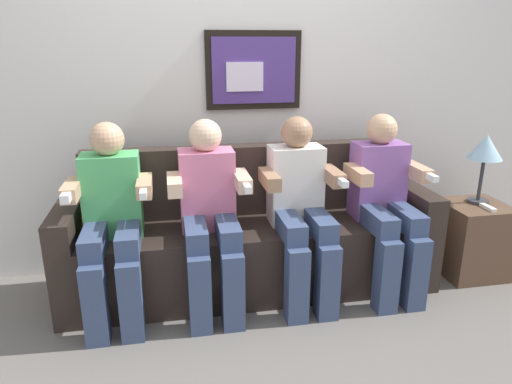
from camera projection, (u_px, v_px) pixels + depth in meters
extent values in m
plane|color=#66605B|center=(261.00, 312.00, 2.77)|extent=(6.13, 6.13, 0.00)
cube|color=silver|center=(238.00, 78.00, 3.09)|extent=(4.72, 0.05, 2.60)
cube|color=black|center=(253.00, 70.00, 3.05)|extent=(0.63, 0.03, 0.50)
cube|color=#4C337F|center=(254.00, 71.00, 3.04)|extent=(0.55, 0.02, 0.42)
cube|color=silver|center=(245.00, 77.00, 3.03)|extent=(0.24, 0.02, 0.18)
cube|color=#2D231E|center=(252.00, 256.00, 2.97)|extent=(2.04, 0.58, 0.45)
cube|color=#2D231E|center=(246.00, 179.00, 3.04)|extent=(2.04, 0.14, 0.45)
cube|color=#2D231E|center=(70.00, 258.00, 2.75)|extent=(0.14, 0.58, 0.62)
cube|color=#2D231E|center=(411.00, 232.00, 3.14)|extent=(0.14, 0.58, 0.62)
cube|color=#4CB266|center=(112.00, 195.00, 2.67)|extent=(0.32, 0.20, 0.48)
sphere|color=tan|center=(107.00, 139.00, 2.58)|extent=(0.19, 0.19, 0.19)
cube|color=#38476B|center=(95.00, 239.00, 2.53)|extent=(0.12, 0.40, 0.12)
cube|color=#38476B|center=(129.00, 236.00, 2.56)|extent=(0.12, 0.40, 0.12)
cube|color=#38476B|center=(95.00, 304.00, 2.43)|extent=(0.12, 0.12, 0.45)
cube|color=#38476B|center=(131.00, 301.00, 2.46)|extent=(0.12, 0.12, 0.45)
cube|color=tan|center=(72.00, 190.00, 2.50)|extent=(0.08, 0.28, 0.08)
cube|color=tan|center=(145.00, 186.00, 2.57)|extent=(0.08, 0.28, 0.08)
cube|color=white|center=(143.00, 193.00, 2.42)|extent=(0.04, 0.13, 0.04)
cube|color=white|center=(66.00, 197.00, 2.35)|extent=(0.04, 0.10, 0.04)
cube|color=pink|center=(207.00, 190.00, 2.77)|extent=(0.32, 0.20, 0.48)
sphere|color=beige|center=(205.00, 136.00, 2.67)|extent=(0.19, 0.19, 0.19)
cube|color=#38476B|center=(195.00, 232.00, 2.62)|extent=(0.12, 0.40, 0.12)
cube|color=#38476B|center=(227.00, 229.00, 2.66)|extent=(0.12, 0.40, 0.12)
cube|color=#38476B|center=(200.00, 294.00, 2.52)|extent=(0.12, 0.12, 0.45)
cube|color=#38476B|center=(233.00, 291.00, 2.56)|extent=(0.12, 0.12, 0.45)
cube|color=beige|center=(175.00, 184.00, 2.60)|extent=(0.08, 0.28, 0.08)
cube|color=beige|center=(242.00, 181.00, 2.67)|extent=(0.08, 0.28, 0.08)
cube|color=white|center=(246.00, 187.00, 2.52)|extent=(0.04, 0.13, 0.04)
cube|color=white|center=(295.00, 185.00, 2.87)|extent=(0.32, 0.20, 0.48)
sphere|color=#9E7556|center=(297.00, 132.00, 2.77)|extent=(0.19, 0.19, 0.19)
cube|color=#38476B|center=(289.00, 225.00, 2.72)|extent=(0.12, 0.40, 0.12)
cube|color=#38476B|center=(318.00, 223.00, 2.75)|extent=(0.12, 0.40, 0.12)
cube|color=#38476B|center=(297.00, 285.00, 2.62)|extent=(0.12, 0.12, 0.45)
cube|color=#38476B|center=(327.00, 282.00, 2.65)|extent=(0.12, 0.12, 0.45)
cube|color=#9E7556|center=(269.00, 179.00, 2.70)|extent=(0.08, 0.28, 0.08)
cube|color=#9E7556|center=(332.00, 176.00, 2.77)|extent=(0.08, 0.28, 0.08)
cube|color=white|center=(342.00, 182.00, 2.62)|extent=(0.04, 0.13, 0.04)
cube|color=#8C59A5|center=(378.00, 180.00, 2.97)|extent=(0.32, 0.20, 0.48)
sphere|color=tan|center=(382.00, 129.00, 2.87)|extent=(0.19, 0.19, 0.19)
cube|color=#38476B|center=(376.00, 218.00, 2.82)|extent=(0.12, 0.40, 0.12)
cube|color=#38476B|center=(403.00, 216.00, 2.85)|extent=(0.12, 0.40, 0.12)
cube|color=#38476B|center=(387.00, 276.00, 2.72)|extent=(0.12, 0.12, 0.45)
cube|color=#38476B|center=(415.00, 273.00, 2.75)|extent=(0.12, 0.12, 0.45)
cube|color=tan|center=(358.00, 174.00, 2.80)|extent=(0.08, 0.28, 0.08)
cube|color=tan|center=(416.00, 171.00, 2.87)|extent=(0.08, 0.28, 0.08)
cube|color=white|center=(430.00, 177.00, 2.71)|extent=(0.04, 0.13, 0.04)
cube|color=brown|center=(472.00, 239.00, 3.17)|extent=(0.40, 0.40, 0.50)
cylinder|color=#333338|center=(478.00, 201.00, 3.13)|extent=(0.14, 0.14, 0.02)
cylinder|color=#333338|center=(481.00, 179.00, 3.09)|extent=(0.02, 0.02, 0.28)
cone|color=#8CB2CC|center=(486.00, 147.00, 3.02)|extent=(0.22, 0.22, 0.16)
cube|color=white|center=(488.00, 207.00, 3.01)|extent=(0.04, 0.13, 0.02)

